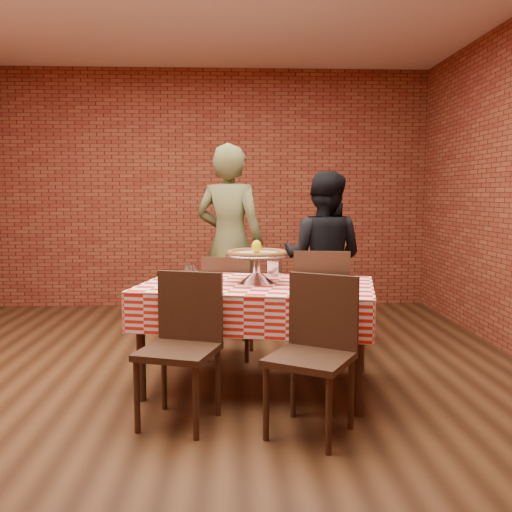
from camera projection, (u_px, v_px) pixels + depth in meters
name	position (u px, v px, depth m)	size (l,w,h in m)	color
ground	(186.00, 388.00, 3.99)	(6.00, 6.00, 0.00)	black
back_wall	(204.00, 189.00, 6.81)	(5.50, 5.50, 0.00)	maroon
table	(257.00, 336.00, 3.97)	(1.60, 0.96, 0.75)	#341F13
tablecloth	(257.00, 303.00, 3.94)	(1.64, 1.00, 0.27)	red
pizza_stand	(257.00, 269.00, 3.95)	(0.45, 0.45, 0.20)	silver
pizza	(257.00, 254.00, 3.94)	(0.43, 0.43, 0.03)	beige
lemon	(257.00, 247.00, 3.93)	(0.07, 0.07, 0.09)	yellow
water_glass_left	(193.00, 277.00, 3.87)	(0.07, 0.07, 0.11)	white
water_glass_right	(189.00, 272.00, 4.11)	(0.07, 0.07, 0.11)	white
side_plate	(331.00, 288.00, 3.72)	(0.15, 0.15, 0.01)	white
sweetener_packet_a	(333.00, 289.00, 3.67)	(0.05, 0.04, 0.01)	white
sweetener_packet_b	(346.00, 288.00, 3.71)	(0.05, 0.04, 0.01)	white
condiment_caddy	(275.00, 269.00, 4.23)	(0.09, 0.07, 0.13)	silver
chair_near_left	(178.00, 351.00, 3.32)	(0.43, 0.43, 0.91)	#341F13
chair_near_right	(310.00, 358.00, 3.17)	(0.44, 0.44, 0.92)	#341F13
chair_far_left	(229.00, 306.00, 4.72)	(0.40, 0.40, 0.88)	#341F13
chair_far_right	(321.00, 303.00, 4.69)	(0.45, 0.45, 0.93)	#341F13
diner_olive	(230.00, 243.00, 5.28)	(0.68, 0.44, 1.86)	brown
diner_black	(323.00, 258.00, 5.12)	(0.77, 0.60, 1.59)	black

